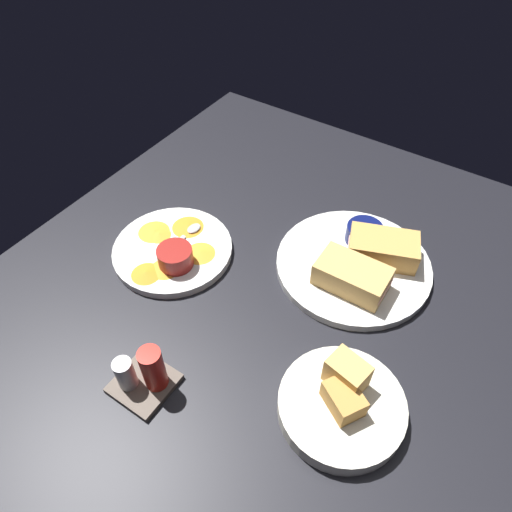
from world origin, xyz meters
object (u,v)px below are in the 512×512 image
object	(u,v)px
sandwich_half_far	(383,248)
ramekin_dark_sauce	(364,233)
ramekin_light_gravy	(175,256)
sandwich_half_near	(352,276)
condiment_caddy	(144,375)
spoon_by_gravy_ramekin	(189,232)
plate_chips_companion	(173,250)
spoon_by_dark_ramekin	(360,258)
bread_basket_rear	(342,403)
plate_sandwich_main	(353,265)

from	to	relation	value
sandwich_half_far	ramekin_dark_sauce	distance (cm)	5.45
ramekin_light_gravy	sandwich_half_near	bearing A→B (deg)	-155.51
condiment_caddy	spoon_by_gravy_ramekin	bearing A→B (deg)	-62.98
sandwich_half_far	ramekin_light_gravy	world-z (taller)	sandwich_half_far
sandwich_half_far	plate_chips_companion	distance (cm)	41.33
spoon_by_dark_ramekin	plate_chips_companion	bearing A→B (deg)	28.12
spoon_by_dark_ramekin	spoon_by_gravy_ramekin	size ratio (longest dim) A/B	0.99
plate_chips_companion	bread_basket_rear	size ratio (longest dim) A/B	1.23
plate_sandwich_main	spoon_by_gravy_ramekin	size ratio (longest dim) A/B	3.01
plate_sandwich_main	sandwich_half_near	bearing A→B (deg)	108.79
sandwich_half_far	plate_sandwich_main	bearing A→B (deg)	48.79
sandwich_half_near	sandwich_half_far	distance (cm)	9.84
sandwich_half_far	sandwich_half_near	bearing A→B (deg)	78.79
plate_sandwich_main	ramekin_light_gravy	distance (cm)	34.42
ramekin_light_gravy	spoon_by_gravy_ramekin	world-z (taller)	ramekin_light_gravy
bread_basket_rear	plate_chips_companion	bearing A→B (deg)	-14.69
sandwich_half_far	bread_basket_rear	distance (cm)	32.61
plate_sandwich_main	plate_chips_companion	distance (cm)	35.88
sandwich_half_near	spoon_by_dark_ramekin	size ratio (longest dim) A/B	1.36
sandwich_half_far	condiment_caddy	world-z (taller)	condiment_caddy
spoon_by_dark_ramekin	sandwich_half_near	bearing A→B (deg)	100.15
plate_sandwich_main	condiment_caddy	bearing A→B (deg)	68.00
ramekin_light_gravy	condiment_caddy	distance (cm)	24.74
sandwich_half_near	ramekin_light_gravy	distance (cm)	33.27
condiment_caddy	plate_sandwich_main	bearing A→B (deg)	-112.00
sandwich_half_near	ramekin_light_gravy	world-z (taller)	sandwich_half_near
spoon_by_dark_ramekin	ramekin_light_gravy	distance (cm)	35.59
sandwich_half_near	sandwich_half_far	bearing A→B (deg)	-101.21
ramekin_dark_sauce	sandwich_half_far	bearing A→B (deg)	154.26
plate_sandwich_main	plate_chips_companion	bearing A→B (deg)	26.84
ramekin_dark_sauce	bread_basket_rear	xyz separation A→B (cm)	(-12.13, 34.10, -1.37)
sandwich_half_far	bread_basket_rear	bearing A→B (deg)	102.85
sandwich_half_far	spoon_by_dark_ramekin	size ratio (longest dim) A/B	1.52
plate_sandwich_main	spoon_by_gravy_ramekin	distance (cm)	33.56
plate_chips_companion	ramekin_light_gravy	distance (cm)	5.46
spoon_by_dark_ramekin	ramekin_light_gravy	size ratio (longest dim) A/B	1.45
plate_chips_companion	bread_basket_rear	bearing A→B (deg)	165.31
plate_sandwich_main	spoon_by_gravy_ramekin	world-z (taller)	spoon_by_gravy_ramekin
ramekin_light_gravy	condiment_caddy	xyz separation A→B (cm)	(-11.95, 21.66, -0.25)
bread_basket_rear	plate_sandwich_main	bearing A→B (deg)	-68.20
ramekin_light_gravy	bread_basket_rear	world-z (taller)	bread_basket_rear
plate_sandwich_main	spoon_by_dark_ramekin	size ratio (longest dim) A/B	3.05
plate_chips_companion	condiment_caddy	distance (cm)	29.24
plate_chips_companion	ramekin_light_gravy	bearing A→B (deg)	140.19
spoon_by_gravy_ramekin	condiment_caddy	xyz separation A→B (cm)	(-15.12, 29.64, 1.44)
sandwich_half_far	condiment_caddy	bearing A→B (deg)	65.83
spoon_by_gravy_ramekin	condiment_caddy	world-z (taller)	condiment_caddy
plate_chips_companion	spoon_by_gravy_ramekin	size ratio (longest dim) A/B	2.40
plate_sandwich_main	spoon_by_gravy_ramekin	xyz separation A→B (cm)	(31.61, 11.20, 1.16)
sandwich_half_far	ramekin_dark_sauce	size ratio (longest dim) A/B	2.06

